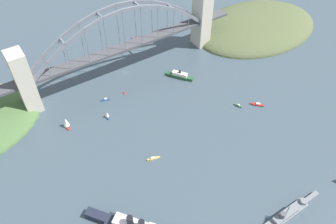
{
  "coord_description": "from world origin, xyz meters",
  "views": [
    {
      "loc": [
        114.41,
        253.84,
        216.97
      ],
      "look_at": [
        0.0,
        79.56,
        8.0
      ],
      "focal_mm": 35.94,
      "sensor_mm": 36.0,
      "label": 1
    }
  ],
  "objects_px": {
    "harbor_arch_bridge": "(123,46)",
    "small_boat_1": "(107,115)",
    "harbor_ferry_steamer": "(180,75)",
    "small_boat_5": "(153,158)",
    "small_boat_6": "(238,106)",
    "channel_marker_buoy": "(124,92)",
    "small_boat_2": "(257,104)",
    "seaplane_second_in_formation": "(135,40)",
    "small_boat_3": "(105,100)",
    "small_boat_0": "(66,122)",
    "seaplane_taxiing_near_bridge": "(124,50)",
    "naval_cruiser": "(284,217)"
  },
  "relations": [
    {
      "from": "harbor_ferry_steamer",
      "to": "seaplane_second_in_formation",
      "type": "height_order",
      "value": "harbor_ferry_steamer"
    },
    {
      "from": "harbor_ferry_steamer",
      "to": "small_boat_1",
      "type": "distance_m",
      "value": 86.85
    },
    {
      "from": "seaplane_taxiing_near_bridge",
      "to": "small_boat_2",
      "type": "distance_m",
      "value": 157.57
    },
    {
      "from": "naval_cruiser",
      "to": "small_boat_0",
      "type": "bearing_deg",
      "value": -60.55
    },
    {
      "from": "small_boat_1",
      "to": "small_boat_3",
      "type": "bearing_deg",
      "value": -111.26
    },
    {
      "from": "harbor_ferry_steamer",
      "to": "small_boat_5",
      "type": "distance_m",
      "value": 105.74
    },
    {
      "from": "seaplane_taxiing_near_bridge",
      "to": "harbor_arch_bridge",
      "type": "bearing_deg",
      "value": 64.36
    },
    {
      "from": "naval_cruiser",
      "to": "small_boat_5",
      "type": "height_order",
      "value": "naval_cruiser"
    },
    {
      "from": "seaplane_taxiing_near_bridge",
      "to": "seaplane_second_in_formation",
      "type": "height_order",
      "value": "seaplane_second_in_formation"
    },
    {
      "from": "small_boat_5",
      "to": "channel_marker_buoy",
      "type": "xyz_separation_m",
      "value": [
        -17.83,
        -82.89,
        0.26
      ]
    },
    {
      "from": "channel_marker_buoy",
      "to": "harbor_ferry_steamer",
      "type": "bearing_deg",
      "value": 170.72
    },
    {
      "from": "small_boat_0",
      "to": "seaplane_taxiing_near_bridge",
      "type": "bearing_deg",
      "value": -142.63
    },
    {
      "from": "naval_cruiser",
      "to": "seaplane_taxiing_near_bridge",
      "type": "relative_size",
      "value": 5.94
    },
    {
      "from": "small_boat_3",
      "to": "small_boat_5",
      "type": "distance_m",
      "value": 83.71
    },
    {
      "from": "small_boat_1",
      "to": "small_boat_2",
      "type": "xyz_separation_m",
      "value": [
        -123.59,
        62.42,
        -2.5
      ]
    },
    {
      "from": "small_boat_2",
      "to": "channel_marker_buoy",
      "type": "bearing_deg",
      "value": -40.85
    },
    {
      "from": "naval_cruiser",
      "to": "seaplane_taxiing_near_bridge",
      "type": "bearing_deg",
      "value": -90.55
    },
    {
      "from": "seaplane_second_in_formation",
      "to": "small_boat_6",
      "type": "bearing_deg",
      "value": 100.46
    },
    {
      "from": "small_boat_5",
      "to": "small_boat_6",
      "type": "bearing_deg",
      "value": -174.85
    },
    {
      "from": "naval_cruiser",
      "to": "small_boat_3",
      "type": "bearing_deg",
      "value": -74.07
    },
    {
      "from": "seaplane_taxiing_near_bridge",
      "to": "naval_cruiser",
      "type": "bearing_deg",
      "value": 89.45
    },
    {
      "from": "small_boat_5",
      "to": "naval_cruiser",
      "type": "bearing_deg",
      "value": 117.59
    },
    {
      "from": "naval_cruiser",
      "to": "harbor_ferry_steamer",
      "type": "xyz_separation_m",
      "value": [
        -27.55,
        -166.32,
        0.01
      ]
    },
    {
      "from": "small_boat_2",
      "to": "small_boat_3",
      "type": "xyz_separation_m",
      "value": [
        115.37,
        -83.54,
        0.01
      ]
    },
    {
      "from": "harbor_ferry_steamer",
      "to": "small_boat_2",
      "type": "bearing_deg",
      "value": 117.07
    },
    {
      "from": "small_boat_0",
      "to": "small_boat_1",
      "type": "distance_m",
      "value": 35.72
    },
    {
      "from": "harbor_arch_bridge",
      "to": "harbor_ferry_steamer",
      "type": "height_order",
      "value": "harbor_arch_bridge"
    },
    {
      "from": "small_boat_2",
      "to": "channel_marker_buoy",
      "type": "relative_size",
      "value": 3.72
    },
    {
      "from": "small_boat_6",
      "to": "channel_marker_buoy",
      "type": "distance_m",
      "value": 108.84
    },
    {
      "from": "small_boat_1",
      "to": "small_boat_5",
      "type": "bearing_deg",
      "value": 99.13
    },
    {
      "from": "small_boat_3",
      "to": "small_boat_1",
      "type": "bearing_deg",
      "value": 68.74
    },
    {
      "from": "naval_cruiser",
      "to": "small_boat_5",
      "type": "bearing_deg",
      "value": -62.41
    },
    {
      "from": "harbor_ferry_steamer",
      "to": "small_boat_0",
      "type": "bearing_deg",
      "value": 0.7
    },
    {
      "from": "seaplane_taxiing_near_bridge",
      "to": "small_boat_3",
      "type": "relative_size",
      "value": 1.32
    },
    {
      "from": "seaplane_taxiing_near_bridge",
      "to": "seaplane_second_in_formation",
      "type": "relative_size",
      "value": 1.1
    },
    {
      "from": "harbor_ferry_steamer",
      "to": "small_boat_6",
      "type": "relative_size",
      "value": 3.31
    },
    {
      "from": "small_boat_5",
      "to": "small_boat_0",
      "type": "bearing_deg",
      "value": -58.25
    },
    {
      "from": "small_boat_6",
      "to": "small_boat_1",
      "type": "bearing_deg",
      "value": -26.55
    },
    {
      "from": "small_boat_5",
      "to": "seaplane_second_in_formation",
      "type": "bearing_deg",
      "value": -114.45
    },
    {
      "from": "small_boat_3",
      "to": "small_boat_5",
      "type": "relative_size",
      "value": 0.8
    },
    {
      "from": "harbor_arch_bridge",
      "to": "small_boat_1",
      "type": "bearing_deg",
      "value": 47.3
    },
    {
      "from": "channel_marker_buoy",
      "to": "small_boat_2",
      "type": "bearing_deg",
      "value": 139.15
    },
    {
      "from": "harbor_arch_bridge",
      "to": "naval_cruiser",
      "type": "height_order",
      "value": "harbor_arch_bridge"
    },
    {
      "from": "harbor_arch_bridge",
      "to": "naval_cruiser",
      "type": "relative_size",
      "value": 3.74
    },
    {
      "from": "small_boat_3",
      "to": "small_boat_0",
      "type": "bearing_deg",
      "value": 15.45
    },
    {
      "from": "seaplane_taxiing_near_bridge",
      "to": "channel_marker_buoy",
      "type": "xyz_separation_m",
      "value": [
        32.99,
        61.81,
        -0.79
      ]
    },
    {
      "from": "harbor_arch_bridge",
      "to": "small_boat_3",
      "type": "xyz_separation_m",
      "value": [
        36.51,
        27.35,
        -31.05
      ]
    },
    {
      "from": "seaplane_second_in_formation",
      "to": "channel_marker_buoy",
      "type": "height_order",
      "value": "seaplane_second_in_formation"
    },
    {
      "from": "naval_cruiser",
      "to": "small_boat_1",
      "type": "bearing_deg",
      "value": -69.35
    },
    {
      "from": "harbor_ferry_steamer",
      "to": "channel_marker_buoy",
      "type": "xyz_separation_m",
      "value": [
        58.28,
        -9.52,
        -1.54
      ]
    }
  ]
}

